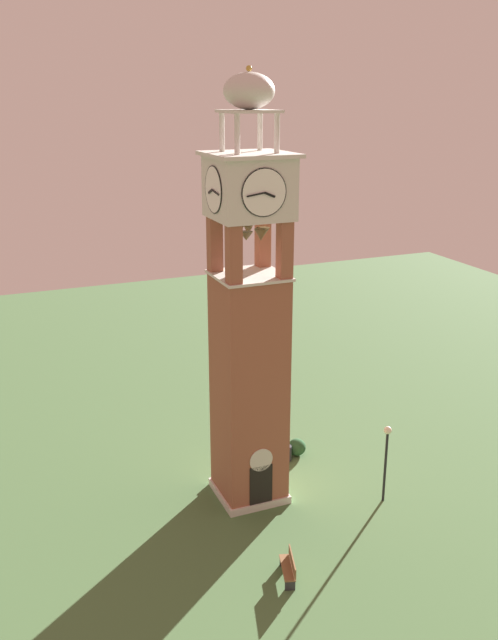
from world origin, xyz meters
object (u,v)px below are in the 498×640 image
(clock_tower, at_px, (249,334))
(trash_bin, at_px, (286,453))
(lamp_post, at_px, (386,450))
(park_bench, at_px, (289,567))

(clock_tower, relative_size, trash_bin, 23.84)
(lamp_post, height_order, trash_bin, lamp_post)
(park_bench, distance_m, lamp_post, 7.42)
(clock_tower, xyz_separation_m, lamp_post, (5.56, -2.92, -5.40))
(clock_tower, bearing_deg, trash_bin, 35.91)
(lamp_post, distance_m, trash_bin, 6.12)
(clock_tower, height_order, lamp_post, clock_tower)
(clock_tower, bearing_deg, lamp_post, -27.70)
(clock_tower, distance_m, trash_bin, 8.50)
(park_bench, distance_m, trash_bin, 9.06)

